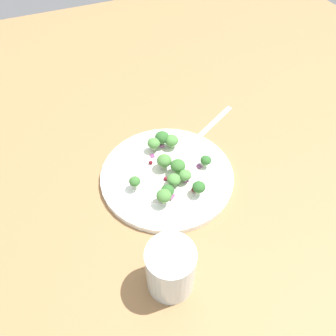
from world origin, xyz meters
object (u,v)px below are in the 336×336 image
at_px(broccoli_floret_0, 164,196).
at_px(fork, 206,129).
at_px(plate, 168,174).
at_px(broccoli_floret_1, 174,180).
at_px(broccoli_floret_2, 185,175).
at_px(water_glass, 171,269).

bearing_deg(broccoli_floret_0, fork, 132.35).
xyz_separation_m(plate, fork, (-0.09, 0.14, -0.01)).
height_order(broccoli_floret_0, broccoli_floret_1, broccoli_floret_0).
bearing_deg(broccoli_floret_2, plate, -147.75).
height_order(fork, water_glass, water_glass).
bearing_deg(fork, broccoli_floret_2, -42.44).
distance_m(fork, water_glass, 0.37).
bearing_deg(broccoli_floret_0, plate, 150.68).
bearing_deg(broccoli_floret_1, plate, 178.01).
relative_size(fork, water_glass, 1.85).
height_order(plate, fork, plate).
height_order(plate, water_glass, water_glass).
bearing_deg(water_glass, broccoli_floret_2, 148.00).
height_order(broccoli_floret_0, broccoli_floret_2, broccoli_floret_0).
bearing_deg(plate, broccoli_floret_2, 32.25).
bearing_deg(plate, water_glass, -22.56).
bearing_deg(broccoli_floret_1, fork, 132.38).
xyz_separation_m(plate, broccoli_floret_1, (0.03, -0.00, 0.02)).
distance_m(plate, fork, 0.17).
distance_m(broccoli_floret_1, water_glass, 0.19).
xyz_separation_m(fork, water_glass, (0.29, -0.22, 0.04)).
distance_m(broccoli_floret_1, broccoli_floret_2, 0.02).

